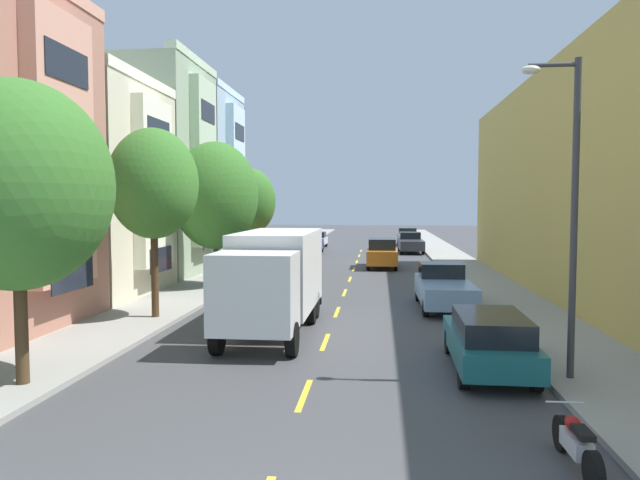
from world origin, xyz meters
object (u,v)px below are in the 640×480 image
Objects in this scene: parked_pickup_red at (277,261)px; parked_hatchback_silver at (300,250)px; parked_hatchback_white at (317,240)px; moving_orange_sedan at (382,253)px; parked_pickup_charcoal at (411,243)px; parked_pickup_sky at (444,287)px; street_tree_nearest at (17,186)px; parked_wagon_teal at (489,340)px; street_tree_farthest at (251,201)px; parked_pickup_champagne at (408,237)px; delivery_box_truck at (274,275)px; parked_wagon_black at (259,273)px; street_lamp at (568,196)px; street_tree_third at (215,196)px; street_tree_second at (153,184)px; parked_motorcycle at (576,444)px; parked_pickup_navy at (309,244)px.

parked_pickup_red reaches higher than parked_hatchback_silver.
moving_orange_sedan reaches higher than parked_hatchback_white.
moving_orange_sedan reaches higher than parked_pickup_charcoal.
parked_hatchback_silver is at bearing -89.59° from parked_hatchback_white.
street_tree_nearest is at bearing -132.46° from parked_pickup_sky.
parked_wagon_teal is 1.18× the size of parked_hatchback_silver.
parked_hatchback_silver is at bearing 86.08° from street_tree_nearest.
street_tree_farthest reaches higher than parked_pickup_champagne.
parked_wagon_teal is (-0.12, -44.98, -0.02)m from parked_pickup_champagne.
parked_pickup_champagne is at bearing 81.26° from delivery_box_truck.
parked_wagon_black is (2.12, -7.73, -3.55)m from street_tree_farthest.
street_tree_farthest is 16.54m from parked_pickup_sky.
parked_pickup_sky is at bearing -48.88° from street_tree_farthest.
street_lamp is 1.54× the size of moving_orange_sedan.
parked_wagon_black is at bearing 5.38° from street_tree_third.
parked_hatchback_silver is (-8.77, -16.47, -0.07)m from parked_pickup_champagne.
parked_pickup_red is at bearing 72.17° from street_tree_third.
parked_wagon_black and parked_hatchback_silver have the same top height.
parked_wagon_teal is (6.17, -4.05, -1.07)m from delivery_box_truck.
street_tree_third reaches higher than parked_pickup_red.
parked_pickup_charcoal is 18.75m from parked_pickup_red.
street_tree_second reaches higher than parked_pickup_sky.
street_tree_second reaches higher than parked_pickup_red.
street_tree_third reaches higher than street_tree_farthest.
parked_pickup_champagne is 50.42m from parked_motorcycle.
street_tree_farthest is at bearing 90.00° from street_tree_third.
delivery_box_truck is 37.08m from parked_hatchback_white.
parked_pickup_sky is at bearing 99.92° from street_lamp.
street_tree_nearest is at bearing -105.50° from parked_pickup_charcoal.
parked_pickup_navy is (0.22, 14.42, 0.00)m from parked_pickup_red.
parked_pickup_charcoal is (6.10, 32.01, -1.04)m from delivery_box_truck.
street_lamp reaches higher than parked_pickup_red.
parked_pickup_navy is 26.21m from parked_pickup_sky.
parked_pickup_charcoal is 8.78m from parked_pickup_navy.
parked_wagon_black is 24.12m from parked_pickup_charcoal.
street_tree_second is 1.27× the size of parked_pickup_navy.
parked_pickup_charcoal is at bearing 78.39° from moving_orange_sedan.
street_tree_third is at bearing -115.21° from parked_pickup_charcoal.
parked_pickup_navy is at bearing 83.91° from street_tree_third.
street_tree_third is at bearing 128.94° from parked_wagon_teal.
street_lamp reaches higher than parked_motorcycle.
street_tree_second is at bearing -94.40° from parked_pickup_navy.
street_tree_second is 1.69× the size of parked_hatchback_silver.
street_tree_third is at bearing 158.23° from parked_pickup_sky.
parked_pickup_navy is 1.11× the size of moving_orange_sedan.
street_lamp is (12.36, 1.73, -0.23)m from street_tree_nearest.
moving_orange_sedan reaches higher than parked_pickup_champagne.
street_tree_second is at bearing -97.99° from parked_pickup_red.
street_tree_nearest is 22.42m from parked_pickup_red.
street_tree_second reaches higher than parked_motorcycle.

